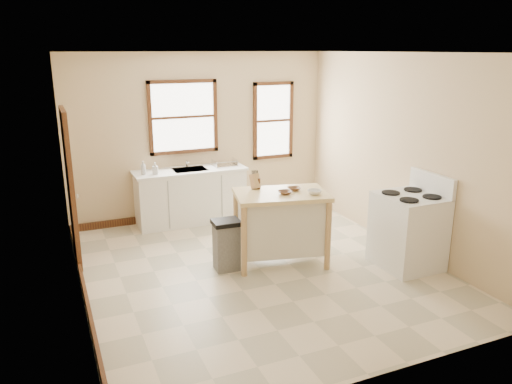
{
  "coord_description": "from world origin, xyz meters",
  "views": [
    {
      "loc": [
        -2.47,
        -5.62,
        2.84
      ],
      "look_at": [
        0.12,
        0.4,
        0.96
      ],
      "focal_mm": 35.0,
      "sensor_mm": 36.0,
      "label": 1
    }
  ],
  "objects_px": {
    "soap_bottle_b": "(155,168)",
    "bowl_c": "(314,192)",
    "pepper_grinder": "(259,184)",
    "knife_block": "(255,182)",
    "gas_stove": "(409,221)",
    "bowl_a": "(285,192)",
    "trash_bin": "(226,245)",
    "soap_bottle_a": "(143,168)",
    "kitchen_island": "(281,228)",
    "dish_rack": "(225,163)",
    "bowl_b": "(294,189)"
  },
  "relations": [
    {
      "from": "kitchen_island",
      "to": "bowl_a",
      "type": "distance_m",
      "value": 0.53
    },
    {
      "from": "dish_rack",
      "to": "trash_bin",
      "type": "height_order",
      "value": "dish_rack"
    },
    {
      "from": "gas_stove",
      "to": "pepper_grinder",
      "type": "bearing_deg",
      "value": 148.35
    },
    {
      "from": "kitchen_island",
      "to": "pepper_grinder",
      "type": "distance_m",
      "value": 0.67
    },
    {
      "from": "knife_block",
      "to": "bowl_a",
      "type": "xyz_separation_m",
      "value": [
        0.26,
        -0.39,
        -0.08
      ]
    },
    {
      "from": "soap_bottle_a",
      "to": "bowl_c",
      "type": "height_order",
      "value": "soap_bottle_a"
    },
    {
      "from": "kitchen_island",
      "to": "gas_stove",
      "type": "height_order",
      "value": "gas_stove"
    },
    {
      "from": "bowl_b",
      "to": "trash_bin",
      "type": "distance_m",
      "value": 1.18
    },
    {
      "from": "knife_block",
      "to": "bowl_c",
      "type": "distance_m",
      "value": 0.83
    },
    {
      "from": "soap_bottle_b",
      "to": "bowl_b",
      "type": "distance_m",
      "value": 2.45
    },
    {
      "from": "gas_stove",
      "to": "bowl_b",
      "type": "bearing_deg",
      "value": 148.37
    },
    {
      "from": "bowl_a",
      "to": "trash_bin",
      "type": "distance_m",
      "value": 1.04
    },
    {
      "from": "soap_bottle_b",
      "to": "pepper_grinder",
      "type": "distance_m",
      "value": 2.02
    },
    {
      "from": "bowl_a",
      "to": "trash_bin",
      "type": "height_order",
      "value": "bowl_a"
    },
    {
      "from": "kitchen_island",
      "to": "dish_rack",
      "type": "bearing_deg",
      "value": 103.77
    },
    {
      "from": "pepper_grinder",
      "to": "trash_bin",
      "type": "relative_size",
      "value": 0.22
    },
    {
      "from": "soap_bottle_b",
      "to": "bowl_c",
      "type": "distance_m",
      "value": 2.77
    },
    {
      "from": "knife_block",
      "to": "gas_stove",
      "type": "relative_size",
      "value": 0.16
    },
    {
      "from": "bowl_a",
      "to": "gas_stove",
      "type": "bearing_deg",
      "value": -24.89
    },
    {
      "from": "soap_bottle_b",
      "to": "bowl_b",
      "type": "bearing_deg",
      "value": -37.41
    },
    {
      "from": "bowl_a",
      "to": "gas_stove",
      "type": "distance_m",
      "value": 1.7
    },
    {
      "from": "pepper_grinder",
      "to": "bowl_c",
      "type": "xyz_separation_m",
      "value": [
        0.57,
        -0.53,
        -0.05
      ]
    },
    {
      "from": "soap_bottle_b",
      "to": "gas_stove",
      "type": "height_order",
      "value": "gas_stove"
    },
    {
      "from": "trash_bin",
      "to": "pepper_grinder",
      "type": "bearing_deg",
      "value": 23.39
    },
    {
      "from": "soap_bottle_b",
      "to": "dish_rack",
      "type": "distance_m",
      "value": 1.22
    },
    {
      "from": "dish_rack",
      "to": "bowl_a",
      "type": "xyz_separation_m",
      "value": [
        0.05,
        -2.19,
        0.05
      ]
    },
    {
      "from": "soap_bottle_b",
      "to": "trash_bin",
      "type": "relative_size",
      "value": 0.27
    },
    {
      "from": "soap_bottle_a",
      "to": "kitchen_island",
      "type": "bearing_deg",
      "value": -30.56
    },
    {
      "from": "soap_bottle_a",
      "to": "bowl_b",
      "type": "height_order",
      "value": "soap_bottle_a"
    },
    {
      "from": "bowl_c",
      "to": "bowl_b",
      "type": "bearing_deg",
      "value": 119.76
    },
    {
      "from": "soap_bottle_a",
      "to": "bowl_b",
      "type": "bearing_deg",
      "value": -26.36
    },
    {
      "from": "dish_rack",
      "to": "pepper_grinder",
      "type": "xyz_separation_m",
      "value": [
        -0.16,
        -1.83,
        0.11
      ]
    },
    {
      "from": "pepper_grinder",
      "to": "gas_stove",
      "type": "height_order",
      "value": "gas_stove"
    },
    {
      "from": "bowl_a",
      "to": "soap_bottle_a",
      "type": "bearing_deg",
      "value": 124.21
    },
    {
      "from": "soap_bottle_b",
      "to": "bowl_a",
      "type": "relative_size",
      "value": 1.05
    },
    {
      "from": "dish_rack",
      "to": "knife_block",
      "type": "distance_m",
      "value": 1.81
    },
    {
      "from": "bowl_b",
      "to": "gas_stove",
      "type": "height_order",
      "value": "gas_stove"
    },
    {
      "from": "soap_bottle_b",
      "to": "bowl_c",
      "type": "bearing_deg",
      "value": -38.18
    },
    {
      "from": "dish_rack",
      "to": "pepper_grinder",
      "type": "distance_m",
      "value": 1.84
    },
    {
      "from": "soap_bottle_b",
      "to": "kitchen_island",
      "type": "distance_m",
      "value": 2.42
    },
    {
      "from": "dish_rack",
      "to": "knife_block",
      "type": "height_order",
      "value": "knife_block"
    },
    {
      "from": "bowl_b",
      "to": "gas_stove",
      "type": "xyz_separation_m",
      "value": [
        1.31,
        -0.8,
        -0.39
      ]
    },
    {
      "from": "kitchen_island",
      "to": "gas_stove",
      "type": "bearing_deg",
      "value": -14.27
    },
    {
      "from": "bowl_a",
      "to": "knife_block",
      "type": "bearing_deg",
      "value": 123.88
    },
    {
      "from": "pepper_grinder",
      "to": "gas_stove",
      "type": "bearing_deg",
      "value": -31.65
    },
    {
      "from": "trash_bin",
      "to": "gas_stove",
      "type": "xyz_separation_m",
      "value": [
        2.27,
        -0.85,
        0.29
      ]
    },
    {
      "from": "gas_stove",
      "to": "dish_rack",
      "type": "bearing_deg",
      "value": 118.32
    },
    {
      "from": "bowl_b",
      "to": "trash_bin",
      "type": "xyz_separation_m",
      "value": [
        -0.97,
        0.04,
        -0.68
      ]
    },
    {
      "from": "knife_block",
      "to": "bowl_c",
      "type": "height_order",
      "value": "knife_block"
    },
    {
      "from": "bowl_a",
      "to": "bowl_c",
      "type": "relative_size",
      "value": 0.97
    }
  ]
}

